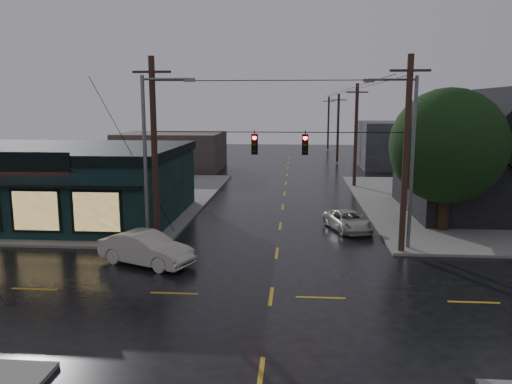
# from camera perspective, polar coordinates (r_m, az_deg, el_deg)

# --- Properties ---
(ground_plane) EXTENTS (160.00, 160.00, 0.00)m
(ground_plane) POSITION_cam_1_polar(r_m,az_deg,el_deg) (20.71, 1.73, -11.82)
(ground_plane) COLOR black
(sidewalk_nw) EXTENTS (28.00, 28.00, 0.15)m
(sidewalk_nw) POSITION_cam_1_polar(r_m,az_deg,el_deg) (45.09, -23.18, -0.61)
(sidewalk_nw) COLOR slate
(sidewalk_nw) RESTS_ON ground
(pizza_shop) EXTENTS (16.30, 12.34, 4.90)m
(pizza_shop) POSITION_cam_1_polar(r_m,az_deg,el_deg) (36.25, -21.56, 1.10)
(pizza_shop) COLOR black
(pizza_shop) RESTS_ON ground
(ne_building) EXTENTS (12.60, 11.60, 8.75)m
(ne_building) POSITION_cam_1_polar(r_m,az_deg,el_deg) (39.00, 25.77, 4.21)
(ne_building) COLOR black
(ne_building) RESTS_ON ground
(corner_tree) EXTENTS (6.92, 6.92, 8.58)m
(corner_tree) POSITION_cam_1_polar(r_m,az_deg,el_deg) (32.02, 21.06, 4.90)
(corner_tree) COLOR black
(corner_tree) RESTS_ON ground
(utility_pole_nw) EXTENTS (2.00, 0.32, 10.15)m
(utility_pole_nw) POSITION_cam_1_polar(r_m,az_deg,el_deg) (27.84, -11.16, -6.28)
(utility_pole_nw) COLOR #341E17
(utility_pole_nw) RESTS_ON ground
(utility_pole_ne) EXTENTS (2.00, 0.32, 10.15)m
(utility_pole_ne) POSITION_cam_1_polar(r_m,az_deg,el_deg) (27.41, 16.22, -6.75)
(utility_pole_ne) COLOR #341E17
(utility_pole_ne) RESTS_ON ground
(utility_pole_far_a) EXTENTS (2.00, 0.32, 9.65)m
(utility_pole_far_a) POSITION_cam_1_polar(r_m,az_deg,el_deg) (48.17, 11.14, 0.54)
(utility_pole_far_a) COLOR #341E17
(utility_pole_far_a) RESTS_ON ground
(utility_pole_far_b) EXTENTS (2.00, 0.32, 9.15)m
(utility_pole_far_b) POSITION_cam_1_polar(r_m,az_deg,el_deg) (67.89, 9.24, 3.27)
(utility_pole_far_b) COLOR #341E17
(utility_pole_far_b) RESTS_ON ground
(utility_pole_far_c) EXTENTS (2.00, 0.32, 9.15)m
(utility_pole_far_c) POSITION_cam_1_polar(r_m,az_deg,el_deg) (87.74, 8.19, 4.77)
(utility_pole_far_c) COLOR #341E17
(utility_pole_far_c) RESTS_ON ground
(span_signal_assembly) EXTENTS (13.00, 0.48, 1.23)m
(span_signal_assembly) POSITION_cam_1_polar(r_m,az_deg,el_deg) (25.81, 2.72, 5.51)
(span_signal_assembly) COLOR black
(span_signal_assembly) RESTS_ON ground
(streetlight_nw) EXTENTS (5.40, 0.30, 9.15)m
(streetlight_nw) POSITION_cam_1_polar(r_m,az_deg,el_deg) (27.28, -12.16, -6.65)
(streetlight_nw) COLOR slate
(streetlight_nw) RESTS_ON ground
(streetlight_ne) EXTENTS (5.40, 0.30, 9.15)m
(streetlight_ne) POSITION_cam_1_polar(r_m,az_deg,el_deg) (28.18, 16.94, -6.33)
(streetlight_ne) COLOR slate
(streetlight_ne) RESTS_ON ground
(bg_building_west) EXTENTS (12.00, 10.00, 4.40)m
(bg_building_west) POSITION_cam_1_polar(r_m,az_deg,el_deg) (61.31, -9.59, 4.63)
(bg_building_west) COLOR #392F29
(bg_building_west) RESTS_ON ground
(bg_building_east) EXTENTS (14.00, 12.00, 5.60)m
(bg_building_east) POSITION_cam_1_polar(r_m,az_deg,el_deg) (66.15, 17.78, 5.20)
(bg_building_east) COLOR #2D2C32
(bg_building_east) RESTS_ON ground
(sedan_cream) EXTENTS (5.08, 3.46, 1.59)m
(sedan_cream) POSITION_cam_1_polar(r_m,az_deg,el_deg) (24.93, -12.44, -6.34)
(sedan_cream) COLOR beige
(sedan_cream) RESTS_ON ground
(suv_silver) EXTENTS (3.19, 4.68, 1.19)m
(suv_silver) POSITION_cam_1_polar(r_m,az_deg,el_deg) (31.46, 10.49, -3.26)
(suv_silver) COLOR #B8B7AA
(suv_silver) RESTS_ON ground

